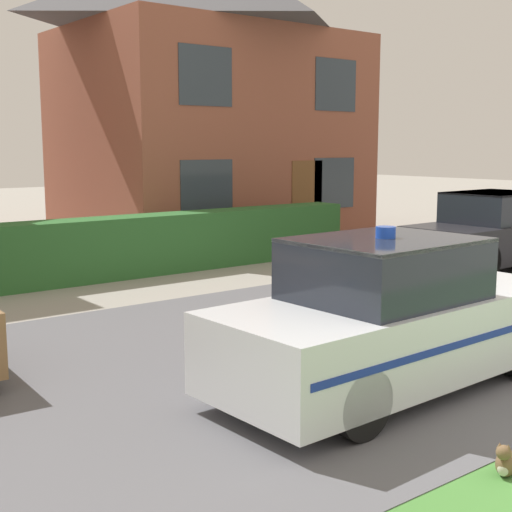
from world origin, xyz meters
TOP-DOWN VIEW (x-y plane):
  - road_strip at (0.00, 4.42)m, footprint 28.00×6.72m
  - garden_hedge at (-0.49, 10.13)m, footprint 12.15×0.77m
  - police_car at (-0.54, 2.75)m, footprint 4.17×1.71m
  - cat at (-1.37, 0.87)m, footprint 0.35×0.22m
  - neighbour_car_near at (6.52, 6.38)m, footprint 3.86×1.69m
  - house_right at (5.00, 14.17)m, footprint 7.57×5.78m

SIDE VIEW (x-z plane):
  - road_strip at x=0.00m, z-range 0.00..0.01m
  - cat at x=-1.37m, z-range -0.03..0.26m
  - garden_hedge at x=-0.49m, z-range 0.00..1.15m
  - police_car at x=-0.54m, z-range -0.11..1.56m
  - neighbour_car_near at x=6.52m, z-range -0.03..1.51m
  - house_right at x=5.00m, z-range 0.08..7.77m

